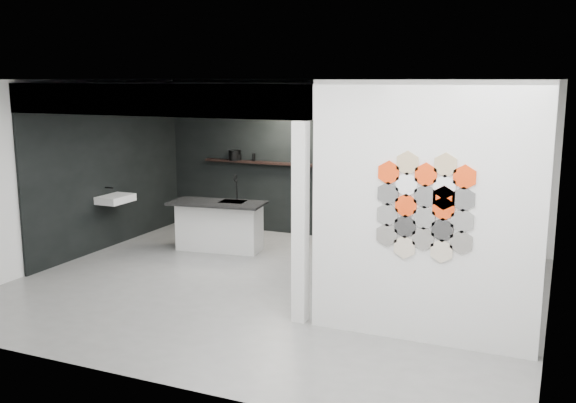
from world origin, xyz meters
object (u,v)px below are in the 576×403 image
at_px(glass_bowl, 350,163).
at_px(bottle_dark, 254,157).
at_px(stockpot, 235,155).
at_px(wall_basin, 116,199).
at_px(utensil_cup, 239,157).
at_px(kettle, 326,161).
at_px(kitchen_island, 219,225).
at_px(partition_panel, 423,215).
at_px(glass_vase, 350,162).

height_order(glass_bowl, bottle_dark, bottle_dark).
bearing_deg(glass_bowl, stockpot, 180.00).
relative_size(wall_basin, utensil_cup, 5.48).
bearing_deg(glass_bowl, kettle, 180.00).
distance_m(stockpot, glass_bowl, 2.25).
bearing_deg(glass_bowl, kitchen_island, -140.84).
relative_size(kitchen_island, utensil_cup, 14.94).
height_order(partition_panel, utensil_cup, partition_panel).
relative_size(partition_panel, bottle_dark, 20.04).
bearing_deg(utensil_cup, partition_panel, -42.37).
relative_size(stockpot, kettle, 1.17).
bearing_deg(stockpot, kitchen_island, -72.01).
bearing_deg(wall_basin, kitchen_island, 20.93).
bearing_deg(glass_vase, partition_panel, -61.77).
xyz_separation_m(wall_basin, kettle, (2.96, 2.07, 0.55)).
height_order(wall_basin, glass_bowl, glass_bowl).
bearing_deg(kettle, bottle_dark, -163.74).
bearing_deg(stockpot, bottle_dark, 0.00).
bearing_deg(glass_bowl, utensil_cup, 180.00).
bearing_deg(partition_panel, glass_vase, 118.23).
bearing_deg(stockpot, utensil_cup, 0.00).
height_order(partition_panel, glass_bowl, partition_panel).
relative_size(partition_panel, utensil_cup, 25.56).
height_order(wall_basin, kitchen_island, kitchen_island).
bearing_deg(bottle_dark, kettle, 0.00).
distance_m(kettle, glass_bowl, 0.44).
xyz_separation_m(partition_panel, glass_vase, (-2.08, 3.87, -0.00)).
relative_size(stockpot, bottle_dark, 1.60).
bearing_deg(utensil_cup, kitchen_island, -75.19).
xyz_separation_m(wall_basin, glass_vase, (3.39, 2.07, 0.55)).
relative_size(wall_basin, bottle_dark, 4.29).
xyz_separation_m(kitchen_island, stockpot, (-0.47, 1.45, 0.99)).
distance_m(partition_panel, wall_basin, 5.78).
height_order(kettle, glass_bowl, kettle).
relative_size(glass_bowl, glass_vase, 1.04).
bearing_deg(glass_bowl, bottle_dark, 180.00).
bearing_deg(glass_vase, kitchen_island, -140.84).
xyz_separation_m(kitchen_island, utensil_cup, (-0.38, 1.45, 0.95)).
relative_size(wall_basin, glass_vase, 3.89).
bearing_deg(partition_panel, bottle_dark, 135.47).
bearing_deg(utensil_cup, glass_bowl, 0.00).
distance_m(kitchen_island, glass_bowl, 2.48).
relative_size(kitchen_island, stockpot, 7.34).
relative_size(glass_bowl, bottle_dark, 1.14).
bearing_deg(bottle_dark, partition_panel, -44.53).
relative_size(glass_bowl, utensil_cup, 1.46).
bearing_deg(kitchen_island, utensil_cup, 97.22).
xyz_separation_m(wall_basin, kitchen_island, (1.61, 0.62, -0.43)).
bearing_deg(bottle_dark, glass_vase, 0.00).
height_order(kitchen_island, utensil_cup, utensil_cup).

